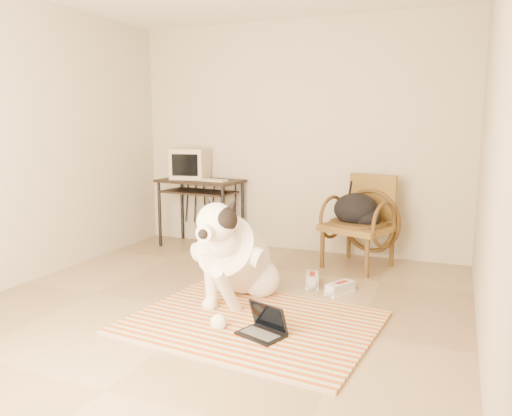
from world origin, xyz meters
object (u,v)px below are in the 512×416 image
Objects in this scene: dog at (234,258)px; crt_monitor at (190,164)px; laptop at (264,327)px; rattan_chair at (361,221)px; pc_tower at (216,232)px; computer_desk at (200,189)px; backpack at (358,211)px.

dog is 2.27m from crt_monitor.
rattan_chair is (0.29, 2.10, 0.41)m from laptop.
crt_monitor is 1.01× the size of pc_tower.
crt_monitor reaches higher than laptop.
laptop is at bearing -55.97° from pc_tower.
laptop is at bearing -49.36° from dog.
computer_desk is at bearing 172.87° from pc_tower.
backpack is at bearing -5.17° from pc_tower.
computer_desk is at bearing 127.56° from laptop.
crt_monitor is 0.95× the size of backpack.
rattan_chair reaches higher than laptop.
laptop is 0.80× the size of crt_monitor.
dog is 2.07m from computer_desk.
dog is 1.29× the size of computer_desk.
crt_monitor reaches higher than dog.
backpack is (1.97, -0.19, -0.11)m from computer_desk.
pc_tower is 0.48× the size of rattan_chair.
pc_tower is 0.94× the size of backpack.
laptop is 0.76× the size of backpack.
backpack reaches higher than laptop.
computer_desk is at bearing 174.61° from backpack.
laptop is 2.16m from rattan_chair.
computer_desk is (-1.21, 1.65, 0.33)m from dog.
pc_tower is at bearing 174.83° from backpack.
backpack is at bearing 82.46° from laptop.
computer_desk is 0.56m from pc_tower.
backpack is (2.13, -0.24, -0.41)m from crt_monitor.
computer_desk is 2.25× the size of pc_tower.
rattan_chair is at bearing 62.85° from dog.
pc_tower reaches higher than laptop.
backpack is (0.27, 2.03, 0.53)m from laptop.
rattan_chair is 0.14m from backpack.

